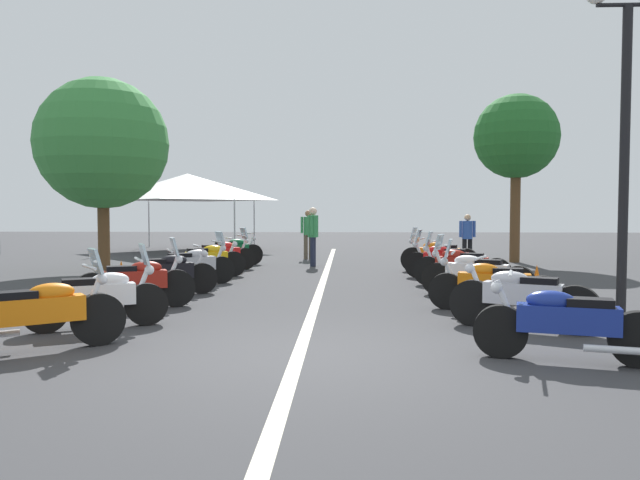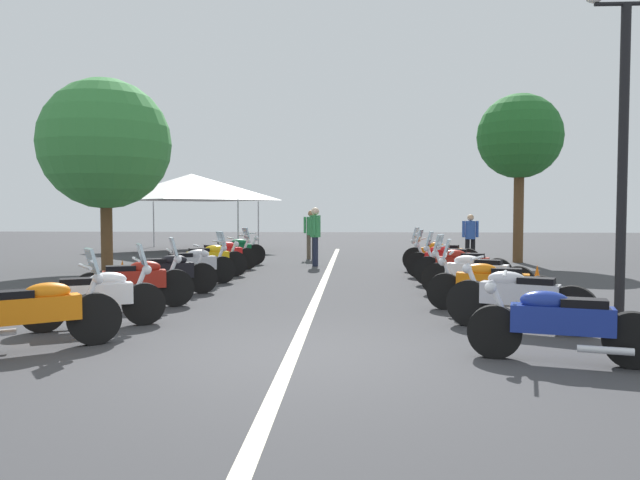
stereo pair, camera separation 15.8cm
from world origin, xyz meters
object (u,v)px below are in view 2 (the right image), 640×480
street_lamp_twin_globe (624,92)px  motorcycle_right_row_6 (440,255)px  motorcycle_right_row_3 (475,273)px  motorcycle_right_row_5 (446,260)px  motorcycle_left_row_0 (35,312)px  bystander_0 (470,235)px  motorcycle_left_row_7 (234,251)px  bystander_1 (311,230)px  traffic_cone_0 (537,281)px  motorcycle_left_row_6 (222,254)px  roadside_tree_0 (520,137)px  motorcycle_right_row_2 (490,284)px  motorcycle_left_row_4 (192,265)px  event_tent (191,187)px  motorcycle_right_row_0 (559,323)px  bystander_2 (315,232)px  roadside_tree_1 (105,144)px  motorcycle_left_row_3 (166,273)px  motorcycle_left_row_2 (136,281)px  motorcycle_right_row_1 (518,297)px  motorcycle_right_row_4 (461,265)px  motorcycle_left_row_5 (209,259)px  motorcycle_left_row_1 (97,296)px  traffic_cone_2 (122,275)px

street_lamp_twin_globe → motorcycle_right_row_6: bearing=12.2°
motorcycle_right_row_3 → motorcycle_right_row_5: (3.21, 0.08, -0.00)m
motorcycle_left_row_0 → motorcycle_right_row_5: motorcycle_left_row_0 is taller
motorcycle_right_row_5 → bystander_0: (4.55, -1.44, 0.44)m
motorcycle_left_row_7 → bystander_1: size_ratio=1.08×
traffic_cone_0 → motorcycle_left_row_6: bearing=57.8°
motorcycle_right_row_6 → roadside_tree_0: roadside_tree_0 is taller
motorcycle_right_row_2 → bystander_0: bystander_0 is taller
motorcycle_left_row_4 → bystander_1: size_ratio=1.10×
traffic_cone_0 → event_tent: (12.93, 10.39, 2.36)m
motorcycle_right_row_0 → bystander_2: 12.01m
motorcycle_right_row_5 → motorcycle_left_row_7: bearing=-11.7°
roadside_tree_1 → event_tent: size_ratio=0.99×
motorcycle_left_row_3 → roadside_tree_1: 6.54m
motorcycle_left_row_7 → motorcycle_right_row_2: size_ratio=0.86×
motorcycle_right_row_5 → motorcycle_right_row_0: bearing=107.0°
motorcycle_left_row_2 → roadside_tree_0: roadside_tree_0 is taller
motorcycle_right_row_1 → roadside_tree_1: 12.59m
motorcycle_left_row_4 → motorcycle_left_row_7: bearing=56.0°
motorcycle_right_row_1 → roadside_tree_1: size_ratio=0.36×
bystander_2 → motorcycle_left_row_3: bearing=76.4°
motorcycle_right_row_0 → bystander_0: 12.91m
motorcycle_right_row_4 → bystander_2: bearing=-36.3°
traffic_cone_0 → roadside_tree_1: (4.47, 10.51, 3.22)m
motorcycle_left_row_3 → motorcycle_left_row_7: size_ratio=1.07×
motorcycle_left_row_2 → motorcycle_left_row_5: size_ratio=1.02×
street_lamp_twin_globe → roadside_tree_1: 13.16m
motorcycle_left_row_1 → motorcycle_right_row_1: motorcycle_left_row_1 is taller
motorcycle_left_row_5 → street_lamp_twin_globe: bearing=-63.7°
traffic_cone_2 → event_tent: bearing=8.3°
motorcycle_right_row_5 → bystander_1: bystander_1 is taller
motorcycle_left_row_1 → motorcycle_right_row_1: bearing=-25.9°
motorcycle_right_row_3 → event_tent: bearing=-31.2°
motorcycle_left_row_5 → motorcycle_right_row_0: (-8.24, -5.90, -0.01)m
motorcycle_left_row_6 → traffic_cone_2: motorcycle_left_row_6 is taller
motorcycle_left_row_2 → street_lamp_twin_globe: 8.24m
motorcycle_left_row_3 → motorcycle_right_row_4: bearing=-10.0°
motorcycle_right_row_6 → bystander_0: bearing=-94.4°
roadside_tree_1 → event_tent: bearing=-0.8°
motorcycle_left_row_4 → motorcycle_right_row_2: (-3.23, -5.90, -0.00)m
motorcycle_left_row_0 → motorcycle_right_row_1: motorcycle_left_row_0 is taller
motorcycle_left_row_1 → motorcycle_left_row_2: bearing=64.6°
event_tent → motorcycle_right_row_1: bearing=-151.2°
motorcycle_left_row_1 → motorcycle_right_row_2: size_ratio=0.85×
traffic_cone_0 → bystander_1: bearing=30.2°
motorcycle_left_row_7 → bystander_0: (1.32, -7.34, 0.45)m
motorcycle_left_row_6 → motorcycle_right_row_6: bearing=-33.5°
roadside_tree_0 → roadside_tree_1: 12.63m
motorcycle_right_row_4 → bystander_2: bystander_2 is taller
motorcycle_left_row_7 → traffic_cone_2: size_ratio=2.97×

